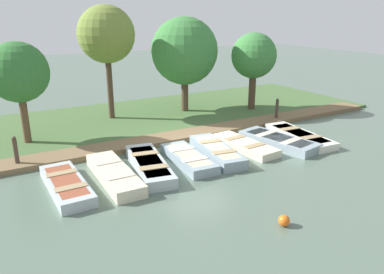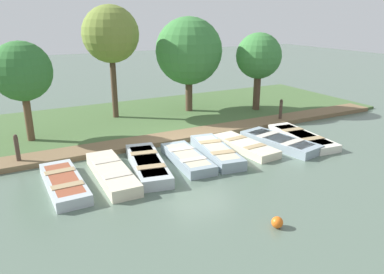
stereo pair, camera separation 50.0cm
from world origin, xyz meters
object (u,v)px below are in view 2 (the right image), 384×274
rowboat_1 (112,173)px  park_tree_center (189,51)px  rowboat_3 (187,158)px  rowboat_6 (280,142)px  rowboat_2 (147,164)px  buoy (277,222)px  rowboat_0 (64,183)px  park_tree_right (259,57)px  rowboat_4 (216,151)px  mooring_post_near (17,150)px  park_tree_far_left (22,72)px  rowboat_7 (302,137)px  park_tree_left (111,35)px  mooring_post_far (281,111)px  rowboat_5 (245,146)px

rowboat_1 → park_tree_center: (-6.44, 6.20, 3.11)m
rowboat_3 → rowboat_6: rowboat_6 is taller
rowboat_2 → buoy: (5.04, 1.54, -0.05)m
rowboat_6 → rowboat_0: bearing=-101.8°
park_tree_center → park_tree_right: (1.48, 3.42, -0.30)m
rowboat_4 → mooring_post_near: size_ratio=2.89×
rowboat_2 → park_tree_center: bearing=152.7°
mooring_post_near → buoy: 9.31m
rowboat_4 → rowboat_6: rowboat_4 is taller
park_tree_far_left → park_tree_right: size_ratio=0.99×
rowboat_2 → rowboat_3: bearing=97.0°
rowboat_7 → park_tree_far_left: bearing=-111.5°
park_tree_far_left → park_tree_center: bearing=99.5°
rowboat_7 → rowboat_3: bearing=-86.0°
rowboat_4 → rowboat_0: bearing=-80.1°
rowboat_2 → buoy: bearing=27.6°
park_tree_far_left → rowboat_3: bearing=43.7°
park_tree_left → rowboat_4: bearing=14.7°
rowboat_0 → park_tree_left: bearing=150.5°
mooring_post_far → park_tree_center: (-3.80, -3.16, 2.72)m
rowboat_0 → rowboat_3: (-0.05, 4.34, -0.00)m
mooring_post_near → mooring_post_far: 11.99m
rowboat_0 → mooring_post_near: mooring_post_near is taller
park_tree_right → rowboat_4: bearing=-48.8°
rowboat_3 → rowboat_6: size_ratio=0.87×
rowboat_7 → park_tree_left: park_tree_left is taller
rowboat_4 → mooring_post_near: 7.18m
rowboat_0 → rowboat_4: bearing=90.0°
rowboat_6 → park_tree_right: park_tree_right is taller
rowboat_7 → buoy: (4.85, -5.44, -0.01)m
park_tree_left → mooring_post_near: bearing=-48.2°
rowboat_0 → rowboat_3: rowboat_0 is taller
rowboat_2 → mooring_post_near: 4.67m
rowboat_0 → mooring_post_far: mooring_post_far is taller
rowboat_3 → rowboat_7: rowboat_3 is taller
rowboat_0 → mooring_post_far: (-2.63, 10.89, 0.42)m
rowboat_5 → park_tree_left: (-6.77, -3.23, 4.05)m
rowboat_2 → rowboat_5: 4.19m
rowboat_3 → mooring_post_near: mooring_post_near is taller
rowboat_2 → rowboat_5: (-0.08, 4.19, -0.04)m
park_tree_far_left → park_tree_left: park_tree_left is taller
rowboat_2 → park_tree_center: 8.55m
mooring_post_near → park_tree_right: bearing=100.7°
rowboat_2 → mooring_post_far: bearing=117.7°
mooring_post_near → mooring_post_far: bearing=90.0°
rowboat_3 → mooring_post_far: size_ratio=2.58×
mooring_post_far → rowboat_4: bearing=-64.4°
mooring_post_near → park_tree_center: park_tree_center is taller
rowboat_1 → rowboat_6: rowboat_1 is taller
rowboat_6 → park_tree_left: bearing=-157.4°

